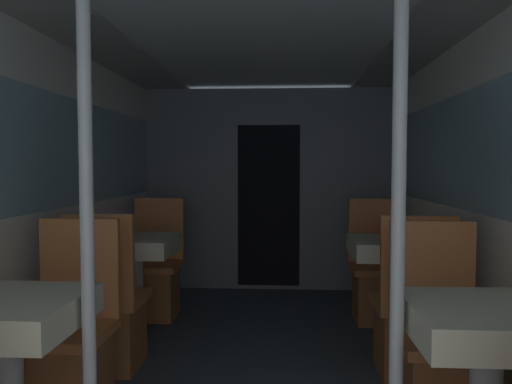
{
  "coord_description": "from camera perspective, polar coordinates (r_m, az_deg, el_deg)",
  "views": [
    {
      "loc": [
        0.18,
        -1.22,
        1.29
      ],
      "look_at": [
        -0.04,
        2.37,
        1.1
      ],
      "focal_mm": 35.0,
      "sensor_mm": 36.0,
      "label": 1
    }
  ],
  "objects": [
    {
      "name": "dining_table_right_0",
      "position": [
        2.14,
        24.91,
        -15.17
      ],
      "size": [
        0.58,
        0.58,
        0.76
      ],
      "color": "#4C4C51",
      "rests_on": "ground_plane"
    },
    {
      "name": "chair_left_far_1",
      "position": [
        4.4,
        -11.48,
        -9.97
      ],
      "size": [
        0.43,
        0.43,
        1.0
      ],
      "rotation": [
        0.0,
        0.0,
        3.14
      ],
      "color": "#9C5B31",
      "rests_on": "ground_plane"
    },
    {
      "name": "ceiling_panel",
      "position": [
        3.1,
        0.04,
        18.63
      ],
      "size": [
        2.61,
        6.31,
        0.07
      ],
      "color": "silver",
      "rests_on": "wall_left"
    },
    {
      "name": "chair_right_far_0",
      "position": [
        2.74,
        20.32,
        -18.24
      ],
      "size": [
        0.43,
        0.43,
        1.0
      ],
      "rotation": [
        0.0,
        0.0,
        3.14
      ],
      "color": "#9C5B31",
      "rests_on": "ground_plane"
    },
    {
      "name": "dining_table_left_0",
      "position": [
        2.29,
        -26.63,
        -14.01
      ],
      "size": [
        0.58,
        0.58,
        0.76
      ],
      "color": "#4C4C51",
      "rests_on": "ground_plane"
    },
    {
      "name": "wall_left",
      "position": [
        3.33,
        -22.96,
        -0.54
      ],
      "size": [
        0.05,
        6.31,
        2.08
      ],
      "color": "silver",
      "rests_on": "ground_plane"
    },
    {
      "name": "bulkhead_far",
      "position": [
        5.18,
        1.47,
        0.24
      ],
      "size": [
        2.56,
        0.09,
        2.08
      ],
      "color": "slate",
      "rests_on": "ground_plane"
    },
    {
      "name": "support_pole_right_0",
      "position": [
        1.95,
        15.92,
        -4.44
      ],
      "size": [
        0.05,
        0.05,
        2.08
      ],
      "color": "silver",
      "rests_on": "ground_plane"
    },
    {
      "name": "chair_left_near_1",
      "position": [
        3.38,
        -16.42,
        -14.03
      ],
      "size": [
        0.43,
        0.43,
        1.0
      ],
      "color": "#9C5B31",
      "rests_on": "ground_plane"
    },
    {
      "name": "chair_right_near_1",
      "position": [
        3.28,
        17.19,
        -14.57
      ],
      "size": [
        0.43,
        0.43,
        1.0
      ],
      "color": "#9C5B31",
      "rests_on": "ground_plane"
    },
    {
      "name": "chair_right_far_1",
      "position": [
        4.32,
        13.67,
        -10.23
      ],
      "size": [
        0.43,
        0.43,
        1.0
      ],
      "rotation": [
        0.0,
        0.0,
        3.14
      ],
      "color": "#9C5B31",
      "rests_on": "ground_plane"
    },
    {
      "name": "dining_table_left_1",
      "position": [
        3.81,
        -13.67,
        -6.99
      ],
      "size": [
        0.58,
        0.58,
        0.76
      ],
      "color": "#4C4C51",
      "rests_on": "ground_plane"
    },
    {
      "name": "wall_right",
      "position": [
        3.19,
        24.12,
        -0.71
      ],
      "size": [
        0.05,
        6.31,
        2.08
      ],
      "color": "silver",
      "rests_on": "ground_plane"
    },
    {
      "name": "chair_left_far_0",
      "position": [
        2.86,
        -20.68,
        -17.34
      ],
      "size": [
        0.43,
        0.43,
        1.0
      ],
      "rotation": [
        0.0,
        0.0,
        3.14
      ],
      "color": "#9C5B31",
      "rests_on": "ground_plane"
    },
    {
      "name": "support_pole_left_0",
      "position": [
        2.06,
        -18.74,
        -4.1
      ],
      "size": [
        0.05,
        0.05,
        2.08
      ],
      "color": "silver",
      "rests_on": "ground_plane"
    },
    {
      "name": "dining_table_right_1",
      "position": [
        3.73,
        15.25,
        -7.25
      ],
      "size": [
        0.58,
        0.58,
        0.76
      ],
      "color": "#4C4C51",
      "rests_on": "ground_plane"
    }
  ]
}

